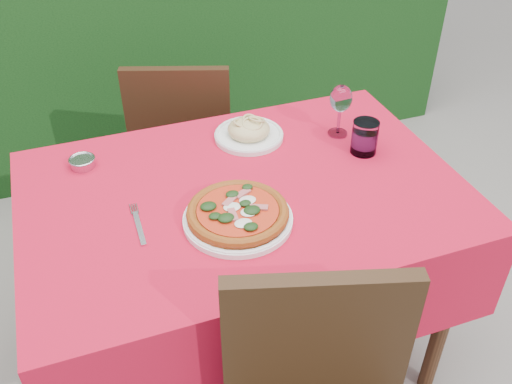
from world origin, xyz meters
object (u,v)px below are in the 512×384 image
object	(u,v)px
pizza_plate	(238,214)
pasta_plate	(249,132)
wine_glass	(341,101)
fork	(139,228)
steel_ramekin	(83,163)
chair_far	(184,142)
water_glass	(364,139)

from	to	relation	value
pizza_plate	pasta_plate	bearing A→B (deg)	66.67
pizza_plate	wine_glass	distance (m)	0.56
pizza_plate	fork	distance (m)	0.26
pasta_plate	pizza_plate	bearing A→B (deg)	-113.33
fork	steel_ramekin	world-z (taller)	steel_ramekin
chair_far	pizza_plate	size ratio (longest dim) A/B	2.64
pizza_plate	steel_ramekin	distance (m)	0.54
water_glass	wine_glass	xyz separation A→B (m)	(-0.03, 0.12, 0.08)
pasta_plate	fork	world-z (taller)	pasta_plate
pizza_plate	steel_ramekin	size ratio (longest dim) A/B	4.46
chair_far	fork	xyz separation A→B (m)	(-0.30, -0.77, 0.26)
pizza_plate	fork	size ratio (longest dim) A/B	1.72
pasta_plate	steel_ramekin	xyz separation A→B (m)	(-0.53, 0.02, -0.01)
wine_glass	fork	size ratio (longest dim) A/B	0.92
pizza_plate	pasta_plate	xyz separation A→B (m)	(0.17, 0.39, -0.00)
wine_glass	water_glass	bearing A→B (deg)	-77.55
fork	chair_far	bearing A→B (deg)	70.12
pizza_plate	wine_glass	size ratio (longest dim) A/B	1.86
pasta_plate	wine_glass	bearing A→B (deg)	-15.22
water_glass	steel_ramekin	bearing A→B (deg)	165.54
pizza_plate	fork	xyz separation A→B (m)	(-0.25, 0.06, -0.02)
water_glass	pasta_plate	bearing A→B (deg)	147.17
fork	pasta_plate	bearing A→B (deg)	39.04
pizza_plate	steel_ramekin	bearing A→B (deg)	131.53
wine_glass	pasta_plate	bearing A→B (deg)	164.78
fork	steel_ramekin	distance (m)	0.36
water_glass	fork	distance (m)	0.75
chair_far	pizza_plate	bearing A→B (deg)	106.02
fork	wine_glass	bearing A→B (deg)	20.74
fork	pizza_plate	bearing A→B (deg)	-12.44
water_glass	wine_glass	world-z (taller)	wine_glass
chair_far	pasta_plate	xyz separation A→B (m)	(0.13, -0.44, 0.28)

